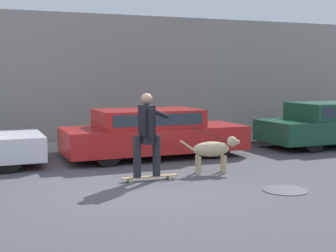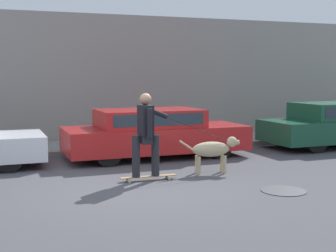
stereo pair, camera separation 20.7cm
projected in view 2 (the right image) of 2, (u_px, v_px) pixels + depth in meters
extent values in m
plane|color=#47474C|center=(132.00, 188.00, 8.50)|extent=(36.00, 36.00, 0.00)
cube|color=gray|center=(79.00, 79.00, 14.04)|extent=(32.00, 0.30, 3.87)
cube|color=gray|center=(87.00, 146.00, 13.09)|extent=(30.00, 2.10, 0.12)
cylinder|color=black|center=(6.00, 148.00, 11.23)|extent=(0.61, 0.22, 0.61)
cylinder|color=black|center=(9.00, 158.00, 9.81)|extent=(0.61, 0.22, 0.61)
cylinder|color=black|center=(195.00, 139.00, 12.82)|extent=(0.61, 0.22, 0.61)
cylinder|color=black|center=(220.00, 146.00, 11.46)|extent=(0.61, 0.22, 0.61)
cylinder|color=black|center=(94.00, 144.00, 11.83)|extent=(0.61, 0.22, 0.61)
cylinder|color=black|center=(108.00, 153.00, 10.47)|extent=(0.61, 0.22, 0.61)
cube|color=#B21E1E|center=(156.00, 138.00, 11.63)|extent=(4.55, 1.83, 0.59)
cube|color=#B21E1E|center=(149.00, 118.00, 11.51)|extent=(2.55, 1.61, 0.43)
cube|color=#28333D|center=(160.00, 120.00, 10.79)|extent=(2.21, 0.07, 0.28)
cylinder|color=black|center=(283.00, 134.00, 13.64)|extent=(0.65, 0.22, 0.65)
cylinder|color=black|center=(316.00, 141.00, 12.29)|extent=(0.65, 0.22, 0.65)
cube|color=#194C33|center=(335.00, 111.00, 13.34)|extent=(2.29, 1.61, 0.47)
cylinder|color=tan|center=(222.00, 163.00, 9.89)|extent=(0.07, 0.07, 0.37)
cylinder|color=tan|center=(225.00, 165.00, 9.72)|extent=(0.07, 0.07, 0.37)
cylinder|color=tan|center=(197.00, 164.00, 9.76)|extent=(0.07, 0.07, 0.37)
cylinder|color=tan|center=(199.00, 166.00, 9.59)|extent=(0.07, 0.07, 0.37)
ellipsoid|color=tan|center=(211.00, 149.00, 9.70)|extent=(0.83, 0.39, 0.31)
sphere|color=tan|center=(232.00, 142.00, 9.80)|extent=(0.22, 0.22, 0.22)
cylinder|color=tan|center=(236.00, 142.00, 9.82)|extent=(0.13, 0.11, 0.10)
cylinder|color=tan|center=(187.00, 146.00, 9.57)|extent=(0.32, 0.07, 0.24)
cylinder|color=beige|center=(167.00, 176.00, 9.29)|extent=(0.07, 0.03, 0.07)
cylinder|color=beige|center=(169.00, 178.00, 9.15)|extent=(0.07, 0.03, 0.07)
cylinder|color=beige|center=(128.00, 179.00, 9.03)|extent=(0.07, 0.03, 0.07)
cylinder|color=beige|center=(129.00, 181.00, 8.89)|extent=(0.07, 0.03, 0.07)
cube|color=#A88456|center=(149.00, 176.00, 9.09)|extent=(1.12, 0.14, 0.02)
cylinder|color=#232328|center=(155.00, 155.00, 9.09)|extent=(0.15, 0.15, 0.80)
cylinder|color=#232328|center=(136.00, 156.00, 8.96)|extent=(0.15, 0.15, 0.80)
cube|color=#232328|center=(146.00, 139.00, 8.99)|extent=(0.19, 0.35, 0.16)
cube|color=black|center=(146.00, 120.00, 8.95)|extent=(0.23, 0.44, 0.58)
sphere|color=#997056|center=(145.00, 99.00, 8.91)|extent=(0.23, 0.23, 0.23)
cylinder|color=black|center=(149.00, 123.00, 8.70)|extent=(0.10, 0.10, 0.55)
cylinder|color=black|center=(154.00, 112.00, 9.26)|extent=(0.55, 0.13, 0.30)
cylinder|color=black|center=(200.00, 130.00, 9.57)|extent=(1.43, 0.09, 0.60)
cylinder|color=#38383D|center=(283.00, 191.00, 8.25)|extent=(0.80, 0.80, 0.01)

